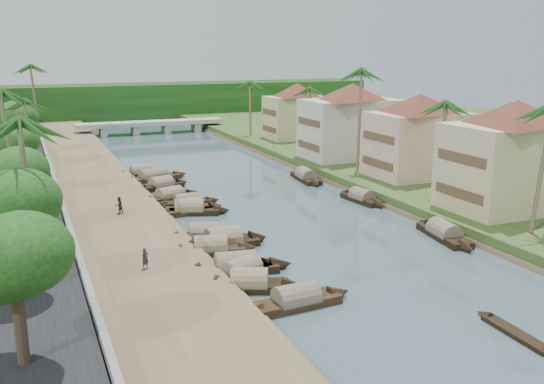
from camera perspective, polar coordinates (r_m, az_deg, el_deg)
name	(u,v)px	position (r m, az deg, el deg)	size (l,w,h in m)	color
ground	(320,237)	(52.84, 4.55, -4.27)	(220.00, 220.00, 0.00)	#3E545D
left_bank	(101,199)	(66.97, -15.83, -0.61)	(10.00, 180.00, 0.80)	brown
right_bank	(382,172)	(78.77, 10.28, 1.87)	(16.00, 180.00, 1.20)	#2A451B
road	(14,204)	(66.53, -23.12, -1.01)	(8.00, 180.00, 1.40)	black
retaining_wall	(58,194)	(66.43, -19.48, -0.14)	(0.40, 180.00, 1.10)	gray
treeline	(126,101)	(147.08, -13.60, 8.29)	(120.00, 14.00, 8.00)	#0F330E
bridge	(151,125)	(119.87, -11.36, 6.24)	(28.00, 4.00, 2.40)	#98998F
building_near	(513,154)	(60.78, 21.75, 3.33)	(14.85, 14.85, 10.20)	#C0B981
building_mid	(419,134)	(73.55, 13.64, 5.29)	(14.11, 14.11, 9.70)	beige
building_far	(352,120)	(84.62, 7.50, 6.72)	(15.59, 15.59, 10.20)	beige
building_distant	(297,110)	(102.79, 2.36, 7.69)	(12.62, 12.62, 9.20)	#C0B981
sampan_0	(296,301)	(38.89, 2.29, -10.20)	(8.32, 2.31, 2.17)	black
sampan_1	(249,284)	(41.49, -2.14, -8.64)	(7.43, 4.54, 2.20)	black
sampan_2	(242,272)	(43.59, -2.85, -7.54)	(7.75, 4.78, 2.09)	black
sampan_3	(236,267)	(44.58, -3.44, -7.06)	(8.86, 3.17, 2.32)	black
sampan_4	(211,249)	(48.70, -5.81, -5.32)	(7.80, 3.29, 2.18)	black
sampan_5	(223,242)	(50.21, -4.60, -4.71)	(8.18, 2.51, 2.54)	black
sampan_6	(204,236)	(52.09, -6.43, -4.09)	(7.64, 3.25, 2.23)	black
sampan_7	(190,210)	(60.46, -7.73, -1.68)	(8.23, 4.49, 2.18)	black
sampan_8	(189,209)	(60.64, -7.79, -1.63)	(7.54, 2.61, 2.28)	black
sampan_9	(187,202)	(63.56, -8.01, -0.95)	(7.22, 1.65, 1.87)	black
sampan_10	(170,197)	(66.16, -9.60, -0.44)	(7.89, 4.15, 2.16)	black
sampan_11	(161,185)	(71.82, -10.38, 0.62)	(7.55, 4.00, 2.15)	black
sampan_12	(154,177)	(76.50, -11.07, 1.36)	(9.59, 4.14, 2.25)	black
sampan_13	(141,172)	(79.98, -12.21, 1.82)	(7.84, 2.42, 2.13)	black
sampan_14	(444,234)	(54.33, 15.89, -3.80)	(3.10, 9.44, 2.24)	black
sampan_15	(362,198)	(65.36, 8.45, -0.57)	(2.40, 7.86, 2.09)	black
sampan_16	(306,177)	(75.40, 3.22, 1.42)	(2.72, 9.46, 2.27)	black
canoe_0	(516,334)	(38.02, 21.98, -12.30)	(1.08, 6.75, 0.89)	black
canoe_1	(201,248)	(49.89, -6.66, -5.27)	(4.25, 1.96, 0.69)	black
canoe_2	(157,204)	(64.44, -10.74, -1.14)	(5.38, 1.69, 0.78)	black
palm_1	(441,105)	(63.67, 15.61, 7.87)	(3.20, 3.20, 10.98)	#71614B
palm_2	(361,73)	(74.59, 8.35, 11.03)	(3.20, 3.20, 13.83)	#71614B
palm_3	(305,90)	(90.52, 3.13, 9.59)	(3.20, 3.20, 10.62)	#71614B
palm_4	(24,125)	(38.29, -22.34, 5.88)	(3.20, 3.20, 12.03)	#71614B
palm_5	(8,95)	(59.18, -23.63, 8.41)	(3.20, 3.20, 12.41)	#71614B
palm_6	(29,102)	(76.68, -21.87, 7.84)	(3.20, 3.20, 10.21)	#71614B
palm_7	(250,84)	(106.01, -2.07, 10.17)	(3.20, 3.20, 10.69)	#71614B
palm_8	(33,68)	(106.00, -21.55, 10.83)	(3.20, 3.20, 13.49)	#71614B
tree_0	(14,259)	(30.14, -23.15, -5.83)	(4.68, 4.68, 7.21)	#443527
tree_1	(13,206)	(38.81, -23.19, -1.24)	(4.85, 4.85, 7.58)	#443527
tree_2	(14,174)	(53.50, -23.09, 1.55)	(4.82, 4.82, 6.66)	#443527
tree_3	(14,144)	(67.38, -23.14, 4.15)	(4.42, 4.42, 6.95)	#443527
tree_4	(13,120)	(83.69, -23.18, 6.22)	(5.36, 5.36, 8.03)	#443527
tree_5	(14,118)	(95.96, -23.13, 6.41)	(5.04, 5.04, 6.92)	#443527
tree_6	(372,118)	(89.56, 9.40, 6.87)	(4.04, 4.04, 6.73)	#443527
person_near	(145,258)	(43.73, -11.84, -6.14)	(0.56, 0.37, 1.53)	#2A2830
person_far	(119,205)	(58.75, -14.20, -1.21)	(0.78, 0.61, 1.61)	#2C281E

